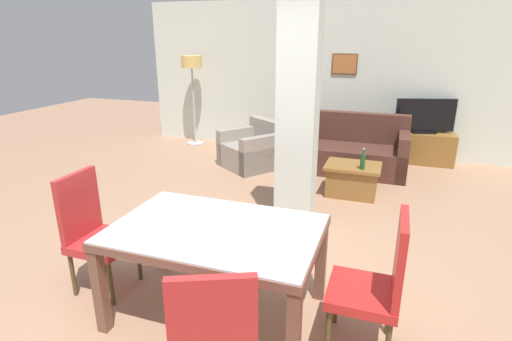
{
  "coord_description": "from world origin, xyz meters",
  "views": [
    {
      "loc": [
        1.14,
        -2.39,
        2.08
      ],
      "look_at": [
        0.0,
        0.91,
        0.9
      ],
      "focal_mm": 28.0,
      "sensor_mm": 36.0,
      "label": 1
    }
  ],
  "objects": [
    {
      "name": "ground_plane",
      "position": [
        0.0,
        0.0,
        0.0
      ],
      "size": [
        18.0,
        18.0,
        0.0
      ],
      "primitive_type": "plane",
      "color": "#A67C5F"
    },
    {
      "name": "back_wall",
      "position": [
        0.0,
        5.01,
        1.35
      ],
      "size": [
        7.2,
        0.09,
        2.7
      ],
      "color": "silver",
      "rests_on": "ground_plane"
    },
    {
      "name": "divider_pillar",
      "position": [
        0.2,
        1.65,
        1.35
      ],
      "size": [
        0.4,
        0.31,
        2.7
      ],
      "color": "silver",
      "rests_on": "ground_plane"
    },
    {
      "name": "dining_table",
      "position": [
        0.0,
        0.0,
        0.6
      ],
      "size": [
        1.53,
        1.01,
        0.75
      ],
      "color": "brown",
      "rests_on": "ground_plane"
    },
    {
      "name": "dining_chair_head_left",
      "position": [
        -1.12,
        0.0,
        0.55
      ],
      "size": [
        0.46,
        0.46,
        1.02
      ],
      "rotation": [
        0.0,
        0.0,
        -1.57
      ],
      "color": "#B2292A",
      "rests_on": "ground_plane"
    },
    {
      "name": "dining_chair_head_right",
      "position": [
        1.16,
        0.0,
        0.55
      ],
      "size": [
        0.46,
        0.46,
        1.02
      ],
      "rotation": [
        0.0,
        0.0,
        1.57
      ],
      "color": "red",
      "rests_on": "ground_plane"
    },
    {
      "name": "sofa",
      "position": [
        0.56,
        3.93,
        0.3
      ],
      "size": [
        1.72,
        0.87,
        0.9
      ],
      "rotation": [
        0.0,
        0.0,
        3.14
      ],
      "color": "#4D2C23",
      "rests_on": "ground_plane"
    },
    {
      "name": "armchair",
      "position": [
        -0.98,
        3.6,
        0.27
      ],
      "size": [
        1.18,
        1.18,
        0.76
      ],
      "rotation": [
        0.0,
        0.0,
        2.51
      ],
      "color": "gray",
      "rests_on": "ground_plane"
    },
    {
      "name": "coffee_table",
      "position": [
        0.71,
        2.86,
        0.22
      ],
      "size": [
        0.73,
        0.56,
        0.43
      ],
      "color": "brown",
      "rests_on": "ground_plane"
    },
    {
      "name": "bottle",
      "position": [
        0.83,
        2.72,
        0.54
      ],
      "size": [
        0.06,
        0.06,
        0.28
      ],
      "color": "#194C23",
      "rests_on": "coffee_table"
    },
    {
      "name": "tv_stand",
      "position": [
        1.65,
        4.73,
        0.26
      ],
      "size": [
        1.06,
        0.4,
        0.53
      ],
      "color": "olive",
      "rests_on": "ground_plane"
    },
    {
      "name": "tv_screen",
      "position": [
        1.65,
        4.73,
        0.8
      ],
      "size": [
        0.94,
        0.32,
        0.57
      ],
      "rotation": [
        0.0,
        0.0,
        3.42
      ],
      "color": "black",
      "rests_on": "tv_stand"
    },
    {
      "name": "floor_lamp",
      "position": [
        -2.59,
        4.62,
        1.46
      ],
      "size": [
        0.39,
        0.39,
        1.72
      ],
      "color": "#B7B7BC",
      "rests_on": "ground_plane"
    }
  ]
}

